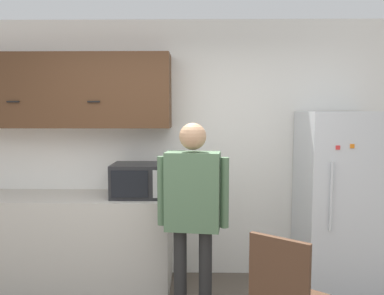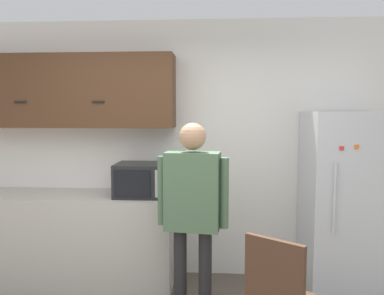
# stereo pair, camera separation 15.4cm
# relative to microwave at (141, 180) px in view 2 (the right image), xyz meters

# --- Properties ---
(back_wall) EXTENTS (6.00, 0.06, 2.70)m
(back_wall) POSITION_rel_microwave_xyz_m (0.29, 0.37, 0.26)
(back_wall) COLOR white
(back_wall) RESTS_ON ground_plane
(counter) EXTENTS (2.23, 0.62, 0.93)m
(counter) POSITION_rel_microwave_xyz_m (-0.80, 0.03, -0.62)
(counter) COLOR #BCB7AD
(counter) RESTS_ON ground_plane
(upper_cabinets) EXTENTS (2.23, 0.35, 0.73)m
(upper_cabinets) POSITION_rel_microwave_xyz_m (-0.80, 0.17, 0.87)
(upper_cabinets) COLOR #51331E
(microwave) EXTENTS (0.49, 0.41, 0.32)m
(microwave) POSITION_rel_microwave_xyz_m (0.00, 0.00, 0.00)
(microwave) COLOR #232326
(microwave) RESTS_ON counter
(person) EXTENTS (0.59, 0.27, 1.67)m
(person) POSITION_rel_microwave_xyz_m (0.55, -0.58, -0.07)
(person) COLOR black
(person) RESTS_ON ground_plane
(refrigerator) EXTENTS (0.69, 0.73, 1.76)m
(refrigerator) POSITION_rel_microwave_xyz_m (1.94, -0.02, -0.21)
(refrigerator) COLOR silver
(refrigerator) RESTS_ON ground_plane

